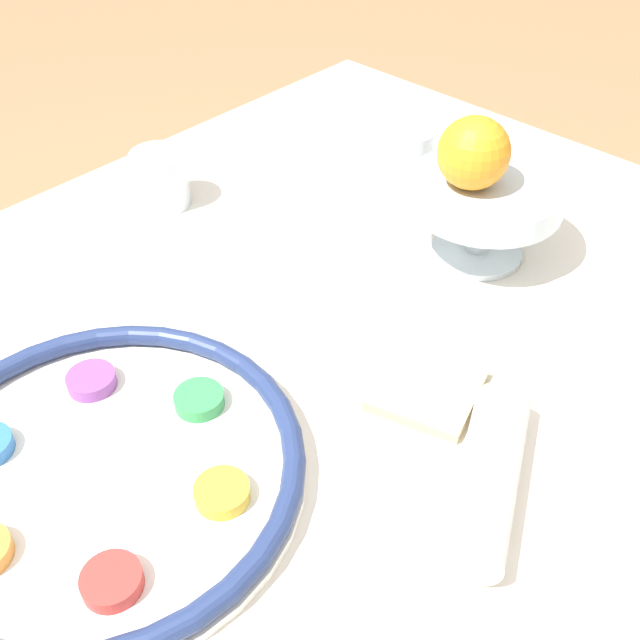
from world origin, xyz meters
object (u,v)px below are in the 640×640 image
Objects in this scene: bread_plate at (426,395)px; cup_near at (160,179)px; seder_plate at (101,470)px; napkin_roll at (489,476)px; orange_fruit at (474,153)px; fruit_stand at (485,200)px; cup_far at (408,154)px.

cup_near is (0.05, 0.46, 0.03)m from bread_plate.
napkin_roll reaches higher than seder_plate.
cup_near reaches higher than seder_plate.
orange_fruit is 0.40m from cup_near.
seder_plate is 4.42× the size of orange_fruit.
cup_far is (0.08, 0.17, -0.04)m from fruit_stand.
cup_near is at bearing 45.39° from seder_plate.
cup_near reaches higher than napkin_roll.
fruit_stand is at bearing -5.33° from seder_plate.
orange_fruit is 1.10× the size of cup_far.
seder_plate is 0.49m from orange_fruit.
seder_plate is 4.85× the size of cup_far.
fruit_stand is (0.50, -0.05, 0.06)m from seder_plate.
cup_near is 1.00× the size of cup_far.
orange_fruit reaches higher than fruit_stand.
seder_plate is 1.98× the size of bread_plate.
cup_near is at bearing 80.12° from napkin_roll.
cup_far is (0.10, 0.16, -0.10)m from orange_fruit.
orange_fruit is 0.36m from napkin_roll.
cup_near is (0.31, 0.32, 0.02)m from seder_plate.
cup_near is 0.33m from cup_far.
bread_plate is at bearing -152.35° from orange_fruit.
bread_plate is (-0.21, -0.11, -0.13)m from orange_fruit.
bread_plate is 2.45× the size of cup_far.
bread_plate is (-0.23, -0.10, -0.07)m from fruit_stand.
fruit_stand is 0.26m from bread_plate.
orange_fruit reaches higher than cup_far.
bread_plate is 0.42m from cup_far.
cup_far reaches higher than napkin_roll.
orange_fruit is at bearing 152.91° from fruit_stand.
bread_plate is at bearing -139.21° from cup_far.
fruit_stand reaches higher than bread_plate.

